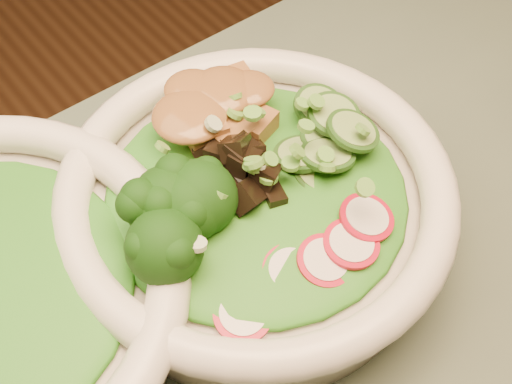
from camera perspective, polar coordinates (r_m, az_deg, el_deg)
salad_bowl at (r=0.54m, az=0.00°, el=-1.36°), size 0.30×0.30×0.08m
lettuce_bed at (r=0.52m, az=0.00°, el=0.07°), size 0.23×0.23×0.03m
broccoli_florets at (r=0.49m, az=-6.56°, el=-2.42°), size 0.09×0.08×0.05m
radish_slices at (r=0.49m, az=5.16°, el=-5.08°), size 0.12×0.05×0.02m
cucumber_slices at (r=0.54m, az=6.43°, el=4.24°), size 0.08×0.08×0.04m
mushroom_heap at (r=0.52m, az=-0.83°, el=2.13°), size 0.08×0.08×0.04m
tofu_cubes at (r=0.55m, az=-3.91°, el=5.79°), size 0.10×0.07×0.04m
peanut_sauce at (r=0.54m, az=-3.99°, el=6.83°), size 0.08×0.06×0.02m
scallion_garnish at (r=0.50m, az=0.00°, el=1.95°), size 0.21×0.21×0.03m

